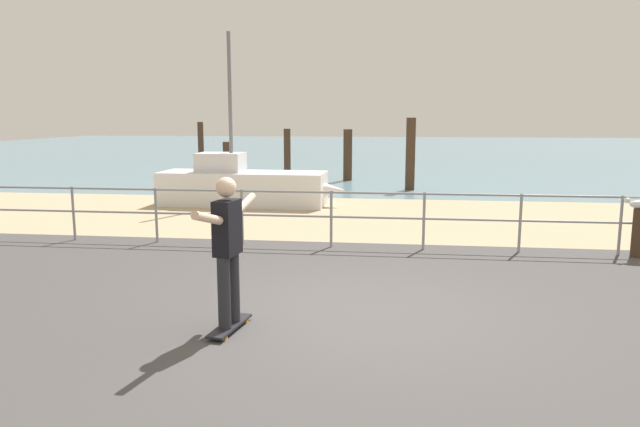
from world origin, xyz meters
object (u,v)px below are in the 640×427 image
(skateboard, at_px, (230,326))
(bollard_short, at_px, (637,233))
(skateboarder, at_px, (228,243))
(seagull, at_px, (639,204))
(sailboat, at_px, (249,186))

(skateboard, distance_m, bollard_short, 7.24)
(skateboarder, bearing_deg, bollard_short, 35.84)
(skateboard, relative_size, seagull, 1.70)
(skateboard, bearing_deg, bollard_short, 35.84)
(skateboard, xyz_separation_m, bollard_short, (5.86, 4.24, 0.35))
(sailboat, distance_m, bollard_short, 9.36)
(sailboat, bearing_deg, seagull, -32.08)
(skateboarder, bearing_deg, sailboat, 102.68)
(skateboard, distance_m, seagull, 7.27)
(sailboat, xyz_separation_m, bollard_short, (7.94, -4.97, -0.10))
(skateboarder, xyz_separation_m, bollard_short, (5.86, 4.24, -0.60))
(seagull, bearing_deg, bollard_short, -12.55)
(sailboat, height_order, skateboard, sailboat)
(sailboat, bearing_deg, skateboarder, -77.32)
(skateboard, distance_m, skateboarder, 0.95)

